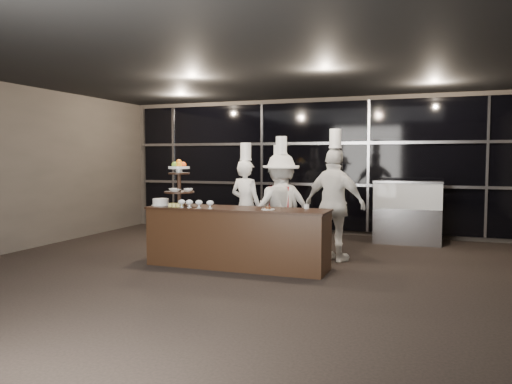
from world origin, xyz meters
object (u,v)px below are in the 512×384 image
(buffet_counter, at_px, (237,237))
(layer_cake, at_px, (161,202))
(chef_b, at_px, (279,208))
(chef_a, at_px, (246,205))
(chef_c, at_px, (281,204))
(display_stand, at_px, (179,180))
(display_case, at_px, (408,209))
(chef_d, at_px, (335,204))

(buffet_counter, bearing_deg, layer_cake, -177.82)
(buffet_counter, xyz_separation_m, chef_b, (0.32, 1.12, 0.35))
(chef_a, relative_size, chef_c, 0.95)
(display_stand, bearing_deg, chef_c, 39.12)
(display_stand, height_order, chef_a, chef_a)
(chef_a, distance_m, chef_c, 0.68)
(chef_c, bearing_deg, buffet_counter, -108.14)
(chef_a, bearing_deg, display_stand, -120.36)
(chef_b, bearing_deg, chef_c, -16.12)
(display_stand, bearing_deg, display_case, 43.02)
(chef_b, distance_m, chef_c, 0.08)
(display_case, bearing_deg, display_stand, -136.98)
(chef_c, bearing_deg, display_stand, -140.88)
(display_case, height_order, chef_d, chef_d)
(layer_cake, relative_size, chef_b, 0.16)
(layer_cake, distance_m, chef_d, 2.82)
(buffet_counter, xyz_separation_m, chef_c, (0.36, 1.11, 0.42))
(display_stand, height_order, chef_b, chef_b)
(display_case, xyz_separation_m, chef_b, (-2.02, -1.99, 0.13))
(buffet_counter, relative_size, display_case, 2.19)
(display_stand, distance_m, display_case, 4.61)
(chef_a, distance_m, chef_d, 1.65)
(display_stand, bearing_deg, chef_a, 59.64)
(layer_cake, bearing_deg, chef_c, 34.67)
(buffet_counter, height_order, chef_a, chef_a)
(chef_a, height_order, chef_d, chef_d)
(buffet_counter, height_order, chef_c, chef_c)
(chef_d, bearing_deg, chef_b, 171.08)
(display_stand, xyz_separation_m, chef_a, (0.69, 1.17, -0.49))
(display_stand, height_order, layer_cake, display_stand)
(display_case, relative_size, chef_d, 0.60)
(buffet_counter, relative_size, chef_a, 1.46)
(buffet_counter, xyz_separation_m, chef_a, (-0.31, 1.17, 0.39))
(display_case, relative_size, chef_a, 0.66)
(chef_c, distance_m, chef_d, 0.97)
(buffet_counter, relative_size, chef_d, 1.32)
(buffet_counter, distance_m, display_case, 3.90)
(chef_b, height_order, chef_d, chef_d)
(display_case, xyz_separation_m, chef_c, (-1.97, -2.01, 0.20))
(buffet_counter, bearing_deg, chef_d, 36.18)
(chef_a, relative_size, chef_b, 1.02)
(display_case, bearing_deg, chef_c, -134.55)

